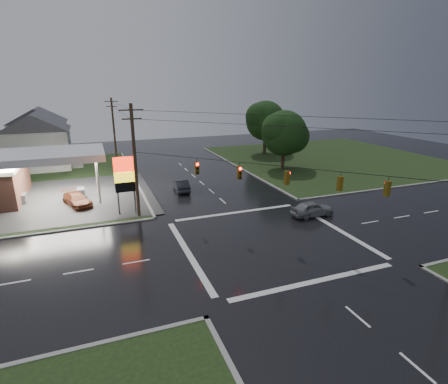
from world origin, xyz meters
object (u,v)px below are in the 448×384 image
object	(u,v)px
utility_pole_nw	(135,160)
tree_ne_near	(285,133)
car_north	(181,185)
house_far	(40,131)
house_near	(38,140)
utility_pole_n	(114,128)
pylon_sign	(125,176)
car_crossing	(312,209)
car_pump	(77,200)
tree_ne_far	(266,121)

from	to	relation	value
utility_pole_nw	tree_ne_near	distance (m)	26.74
tree_ne_near	car_north	world-z (taller)	tree_ne_near
house_far	utility_pole_nw	bearing A→B (deg)	-72.08
house_near	tree_ne_near	world-z (taller)	tree_ne_near
utility_pole_n	tree_ne_near	xyz separation A→B (m)	(23.64, -16.01, 0.09)
tree_ne_near	pylon_sign	bearing A→B (deg)	-154.99
car_crossing	car_pump	world-z (taller)	car_crossing
house_near	car_north	distance (m)	26.53
pylon_sign	utility_pole_n	world-z (taller)	utility_pole_n
house_near	car_north	world-z (taller)	house_near
pylon_sign	car_crossing	world-z (taller)	pylon_sign
house_far	car_north	world-z (taller)	house_far
utility_pole_n	pylon_sign	bearing A→B (deg)	-92.08
car_crossing	utility_pole_nw	bearing A→B (deg)	68.84
utility_pole_n	tree_ne_near	distance (m)	28.55
house_far	tree_ne_near	size ratio (longest dim) A/B	1.23
house_far	tree_ne_near	world-z (taller)	tree_ne_near
car_pump	house_near	bearing A→B (deg)	83.53
tree_ne_near	house_far	bearing A→B (deg)	144.23
house_far	tree_ne_far	size ratio (longest dim) A/B	1.13
utility_pole_nw	car_north	size ratio (longest dim) A/B	2.46
pylon_sign	house_near	size ratio (longest dim) A/B	0.54
utility_pole_n	car_north	xyz separation A→B (m)	(6.08, -21.57, -4.73)
pylon_sign	car_crossing	size ratio (longest dim) A/B	1.37
utility_pole_nw	car_crossing	size ratio (longest dim) A/B	2.50
tree_ne_far	car_crossing	xyz separation A→B (m)	(-10.39, -30.53, -5.43)
utility_pole_n	car_crossing	size ratio (longest dim) A/B	2.39
car_pump	car_north	bearing A→B (deg)	-14.63
utility_pole_nw	utility_pole_n	bearing A→B (deg)	90.00
utility_pole_n	house_near	world-z (taller)	utility_pole_n
tree_ne_far	car_pump	world-z (taller)	tree_ne_far
tree_ne_far	utility_pole_n	bearing A→B (deg)	171.45
car_crossing	tree_ne_near	bearing A→B (deg)	-22.51
house_near	tree_ne_far	size ratio (longest dim) A/B	1.13
utility_pole_nw	car_crossing	xyz separation A→B (m)	(16.26, -6.04, -4.97)
pylon_sign	house_near	world-z (taller)	house_near
tree_ne_far	pylon_sign	bearing A→B (deg)	-139.65
tree_ne_near	house_near	bearing A→B (deg)	158.24
pylon_sign	tree_ne_far	size ratio (longest dim) A/B	0.61
house_far	tree_ne_near	xyz separation A→B (m)	(36.09, -26.01, 1.16)
utility_pole_nw	utility_pole_n	distance (m)	28.50
pylon_sign	utility_pole_n	distance (m)	27.56
car_pump	car_crossing	bearing A→B (deg)	-49.06
utility_pole_nw	tree_ne_far	size ratio (longest dim) A/B	1.12
car_north	tree_ne_near	bearing A→B (deg)	-157.62
utility_pole_n	house_near	size ratio (longest dim) A/B	0.95
house_near	utility_pole_n	bearing A→B (deg)	9.91
house_far	tree_ne_near	distance (m)	44.50
utility_pole_nw	house_far	size ratio (longest dim) A/B	1.00
house_near	car_crossing	bearing A→B (deg)	-49.58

